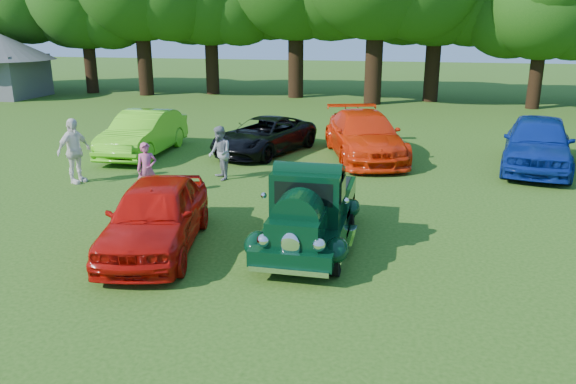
% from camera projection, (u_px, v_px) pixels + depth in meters
% --- Properties ---
extents(ground, '(120.00, 120.00, 0.00)m').
position_uv_depth(ground, '(256.00, 257.00, 11.33)').
color(ground, '#264C11').
rests_on(ground, ground).
extents(hero_pickup, '(1.99, 4.28, 1.67)m').
position_uv_depth(hero_pickup, '(309.00, 211.00, 11.80)').
color(hero_pickup, black).
rests_on(hero_pickup, ground).
extents(red_convertible, '(2.50, 4.52, 1.45)m').
position_uv_depth(red_convertible, '(156.00, 215.00, 11.57)').
color(red_convertible, '#BA0E08').
rests_on(red_convertible, ground).
extents(back_car_lime, '(1.77, 4.70, 1.53)m').
position_uv_depth(back_car_lime, '(143.00, 133.00, 19.88)').
color(back_car_lime, '#5BCE1B').
rests_on(back_car_lime, ground).
extents(back_car_black, '(3.49, 5.00, 1.27)m').
position_uv_depth(back_car_black, '(264.00, 136.00, 20.15)').
color(back_car_black, black).
rests_on(back_car_black, ground).
extents(back_car_orange, '(3.66, 5.82, 1.57)m').
position_uv_depth(back_car_orange, '(364.00, 135.00, 19.38)').
color(back_car_orange, red).
rests_on(back_car_orange, ground).
extents(back_car_blue, '(2.94, 5.33, 1.72)m').
position_uv_depth(back_car_blue, '(538.00, 143.00, 17.86)').
color(back_car_blue, navy).
rests_on(back_car_blue, ground).
extents(spectator_pink, '(0.64, 0.58, 1.47)m').
position_uv_depth(spectator_pink, '(147.00, 170.00, 15.10)').
color(spectator_pink, '#C14F7B').
rests_on(spectator_pink, ground).
extents(spectator_grey, '(0.94, 0.99, 1.61)m').
position_uv_depth(spectator_grey, '(220.00, 153.00, 16.66)').
color(spectator_grey, gray).
rests_on(spectator_grey, ground).
extents(spectator_white, '(0.79, 1.21, 1.91)m').
position_uv_depth(spectator_white, '(74.00, 151.00, 16.29)').
color(spectator_white, white).
rests_on(spectator_white, ground).
extents(gazebo, '(6.40, 6.40, 3.90)m').
position_uv_depth(gazebo, '(2.00, 58.00, 34.70)').
color(gazebo, '#555559').
rests_on(gazebo, ground).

